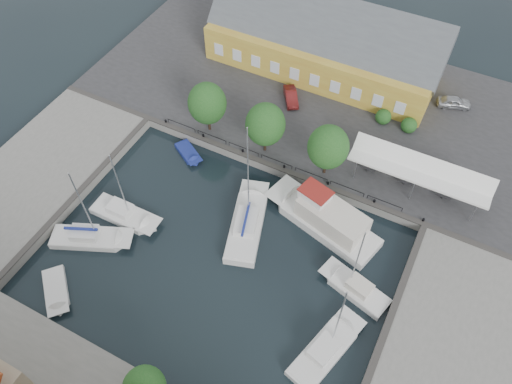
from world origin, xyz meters
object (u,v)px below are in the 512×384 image
at_px(east_boat_c, 325,351).
at_px(car_silver, 454,102).
at_px(trawler, 326,220).
at_px(east_boat_b, 355,289).
at_px(warehouse, 321,42).
at_px(launch_sw, 57,291).
at_px(center_sailboat, 247,225).
at_px(tent_canopy, 421,169).
at_px(west_boat_c, 125,215).
at_px(launch_nw, 189,154).
at_px(car_red, 291,96).
at_px(west_boat_d, 90,239).

bearing_deg(east_boat_c, car_silver, 86.28).
bearing_deg(trawler, east_boat_b, -46.07).
height_order(warehouse, east_boat_c, warehouse).
relative_size(warehouse, launch_sw, 5.75).
bearing_deg(center_sailboat, tent_canopy, 41.42).
xyz_separation_m(car_silver, west_boat_c, (-25.41, -30.29, -1.40)).
xyz_separation_m(east_boat_c, launch_nw, (-22.07, 13.81, -0.17)).
bearing_deg(east_boat_b, launch_nw, 161.90).
xyz_separation_m(center_sailboat, launch_nw, (-10.36, 5.60, -0.27)).
xyz_separation_m(west_boat_c, launch_sw, (-0.51, -9.61, -0.17)).
height_order(west_boat_c, launch_sw, west_boat_c).
distance_m(warehouse, west_boat_c, 31.58).
xyz_separation_m(center_sailboat, launch_sw, (-12.02, -14.21, -0.27)).
height_order(warehouse, tent_canopy, warehouse).
relative_size(center_sailboat, trawler, 1.05).
bearing_deg(west_boat_c, tent_canopy, 33.37).
bearing_deg(tent_canopy, launch_nw, -165.44).
height_order(center_sailboat, west_boat_c, center_sailboat).
distance_m(tent_canopy, car_silver, 14.10).
relative_size(car_red, east_boat_b, 0.41).
bearing_deg(east_boat_c, launch_nw, 147.96).
xyz_separation_m(center_sailboat, trawler, (6.84, 3.65, 0.65)).
bearing_deg(west_boat_c, car_silver, 50.00).
bearing_deg(car_silver, east_boat_b, 155.93).
relative_size(tent_canopy, trawler, 1.10).
bearing_deg(east_boat_b, warehouse, 119.22).
xyz_separation_m(car_red, west_boat_d, (-9.26, -26.23, -1.36)).
xyz_separation_m(warehouse, east_boat_c, (14.99, -33.82, -4.17)).
relative_size(car_red, center_sailboat, 0.29).
xyz_separation_m(center_sailboat, west_boat_c, (-11.50, -4.60, -0.10)).
bearing_deg(launch_sw, car_red, 75.19).
bearing_deg(trawler, east_boat_c, -67.67).
height_order(car_silver, launch_nw, car_silver).
relative_size(car_red, trawler, 0.30).
relative_size(warehouse, east_boat_b, 3.01).
bearing_deg(east_boat_c, west_boat_d, -179.56).
bearing_deg(trawler, center_sailboat, -151.89).
distance_m(car_silver, center_sailboat, 29.25).
height_order(car_silver, trawler, trawler).
xyz_separation_m(center_sailboat, east_boat_c, (11.71, -8.21, -0.10)).
xyz_separation_m(car_silver, east_boat_b, (-1.91, -27.40, -1.40)).
xyz_separation_m(east_boat_b, launch_sw, (-24.01, -12.50, -0.17)).
height_order(center_sailboat, east_boat_c, center_sailboat).
bearing_deg(car_silver, west_boat_d, 121.85).
xyz_separation_m(trawler, launch_nw, (-17.20, 1.95, -0.93)).
bearing_deg(east_boat_b, trawler, 133.93).
height_order(tent_canopy, car_red, tent_canopy).
bearing_deg(west_boat_c, east_boat_b, 7.01).
height_order(warehouse, car_red, warehouse).
height_order(east_boat_c, launch_sw, east_boat_c).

